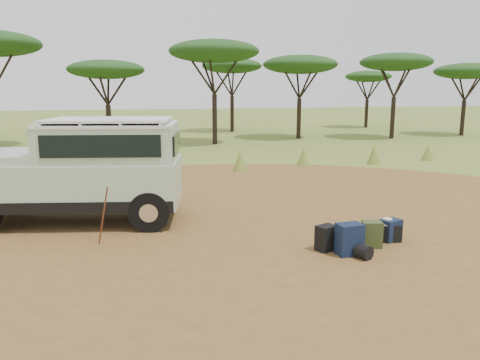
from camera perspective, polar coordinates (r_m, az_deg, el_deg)
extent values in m
plane|color=#597328|center=(9.93, -4.07, -7.69)|extent=(140.00, 140.00, 0.00)
cylinder|color=brown|center=(9.92, -4.07, -7.66)|extent=(23.00, 23.00, 0.01)
cone|color=#597328|center=(18.69, -18.72, 1.70)|extent=(0.60, 0.60, 0.70)
cone|color=#597328|center=(18.33, -9.42, 2.27)|extent=(0.60, 0.60, 0.90)
cone|color=#597328|center=(18.48, 0.01, 2.34)|extent=(0.60, 0.60, 0.80)
cone|color=#597328|center=(20.11, 7.77, 2.87)|extent=(0.60, 0.60, 0.75)
cone|color=#597328|center=(20.94, 16.02, 3.00)|extent=(0.60, 0.60, 0.85)
cone|color=#597328|center=(22.95, 21.93, 3.10)|extent=(0.60, 0.60, 0.70)
cylinder|color=black|center=(27.51, -15.67, 6.38)|extent=(0.28, 0.28, 2.34)
ellipsoid|color=#183914|center=(27.46, -16.01, 12.83)|extent=(4.20, 4.20, 1.05)
cylinder|color=black|center=(27.70, -3.10, 7.40)|extent=(0.28, 0.28, 2.93)
ellipsoid|color=#183914|center=(27.73, -3.19, 15.40)|extent=(5.20, 5.20, 1.30)
cylinder|color=black|center=(31.11, 7.19, 7.43)|extent=(0.28, 0.28, 2.61)
ellipsoid|color=#183914|center=(31.10, 7.34, 13.79)|extent=(4.80, 4.80, 1.20)
cylinder|color=black|center=(32.58, 18.10, 7.21)|extent=(0.28, 0.28, 2.70)
ellipsoid|color=#183914|center=(32.57, 18.49, 13.49)|extent=(4.60, 4.60, 1.15)
cylinder|color=black|center=(36.66, 25.51, 6.84)|extent=(0.28, 0.28, 2.43)
ellipsoid|color=#183914|center=(36.63, 25.93, 11.85)|extent=(4.40, 4.40, 1.10)
cylinder|color=black|center=(35.88, -0.97, 8.04)|extent=(0.28, 0.28, 2.70)
ellipsoid|color=#183914|center=(35.87, -0.99, 13.75)|extent=(4.50, 4.50, 1.12)
cylinder|color=black|center=(41.39, 15.15, 7.81)|extent=(0.28, 0.28, 2.34)
ellipsoid|color=#183914|center=(41.35, 15.37, 12.09)|extent=(3.80, 3.80, 0.95)
cube|color=#A4BDA1|center=(11.91, -19.44, -0.24)|extent=(5.27, 3.03, 1.05)
cube|color=black|center=(11.99, -19.32, -2.07)|extent=(5.18, 3.05, 0.26)
cube|color=#A4BDA1|center=(11.55, -15.50, 4.35)|extent=(3.41, 2.56, 0.83)
cube|color=silver|center=(11.51, -15.61, 6.56)|extent=(3.42, 2.60, 0.07)
cube|color=silver|center=(11.50, -15.64, 7.10)|extent=(3.15, 2.42, 0.06)
cube|color=#A4BDA1|center=(12.35, -26.60, 2.58)|extent=(2.19, 2.25, 0.22)
cube|color=black|center=(11.96, -22.62, 4.32)|extent=(0.53, 1.67, 0.58)
cube|color=black|center=(10.58, -16.66, 3.95)|extent=(2.56, 0.59, 0.50)
cube|color=black|center=(12.51, -14.54, 5.07)|extent=(2.56, 0.59, 0.50)
cube|color=black|center=(11.32, -7.76, 4.52)|extent=(0.40, 1.60, 0.45)
cylinder|color=black|center=(12.86, -20.80, 4.30)|extent=(0.10, 0.10, 0.91)
cylinder|color=black|center=(13.46, -25.90, -1.76)|extent=(0.97, 0.50, 0.92)
cylinder|color=black|center=(10.78, -10.98, -3.79)|extent=(0.97, 0.50, 0.92)
cylinder|color=black|center=(12.48, -9.88, -1.73)|extent=(0.97, 0.50, 0.92)
cylinder|color=brown|center=(9.92, -16.35, -4.25)|extent=(0.28, 0.44, 1.28)
cube|color=black|center=(9.54, 10.45, -6.98)|extent=(0.45, 0.40, 0.52)
cube|color=#122038|center=(9.38, 13.18, -7.07)|extent=(0.49, 0.35, 0.63)
cube|color=#333D1C|center=(9.93, 15.75, -6.42)|extent=(0.46, 0.38, 0.54)
cube|color=#122038|center=(10.49, 17.86, -5.84)|extent=(0.49, 0.42, 0.47)
cube|color=black|center=(10.48, 17.45, -6.09)|extent=(0.60, 0.48, 0.37)
cylinder|color=black|center=(9.28, 14.80, -8.47)|extent=(0.37, 0.37, 0.28)
cylinder|color=beige|center=(10.43, 17.51, -5.06)|extent=(0.40, 0.40, 0.02)
cylinder|color=beige|center=(10.41, 17.53, -4.75)|extent=(0.20, 0.20, 0.10)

